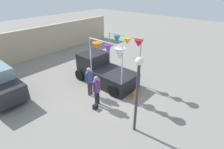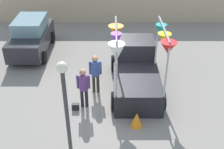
# 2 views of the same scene
# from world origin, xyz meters

# --- Properties ---
(ground_plane) EXTENTS (60.00, 60.00, 0.00)m
(ground_plane) POSITION_xyz_m (0.00, 0.00, 0.00)
(ground_plane) COLOR gray
(vendor_truck) EXTENTS (2.48, 4.19, 3.20)m
(vendor_truck) POSITION_xyz_m (0.91, 1.06, 0.91)
(vendor_truck) COLOR black
(vendor_truck) RESTS_ON ground
(person_customer) EXTENTS (0.53, 0.34, 1.75)m
(person_customer) POSITION_xyz_m (-1.21, -0.47, 1.06)
(person_customer) COLOR black
(person_customer) RESTS_ON ground
(person_vendor) EXTENTS (0.53, 0.34, 1.77)m
(person_vendor) POSITION_xyz_m (-0.80, 0.55, 1.08)
(person_vendor) COLOR #2D2823
(person_vendor) RESTS_ON ground
(handbag) EXTENTS (0.28, 0.16, 0.28)m
(handbag) POSITION_xyz_m (-1.56, -0.67, 0.14)
(handbag) COLOR black
(handbag) RESTS_ON ground
(street_lamp) EXTENTS (0.32, 0.32, 3.54)m
(street_lamp) POSITION_xyz_m (-1.43, -3.09, 2.34)
(street_lamp) COLOR #333338
(street_lamp) RESTS_ON ground
(brick_boundary_wall) EXTENTS (18.00, 0.36, 2.60)m
(brick_boundary_wall) POSITION_xyz_m (0.00, 8.86, 1.30)
(brick_boundary_wall) COLOR tan
(brick_boundary_wall) RESTS_ON ground
(folded_kite_bundle_tangerine) EXTENTS (0.52, 0.52, 0.60)m
(folded_kite_bundle_tangerine) POSITION_xyz_m (0.80, -1.63, 0.30)
(folded_kite_bundle_tangerine) COLOR orange
(folded_kite_bundle_tangerine) RESTS_ON ground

